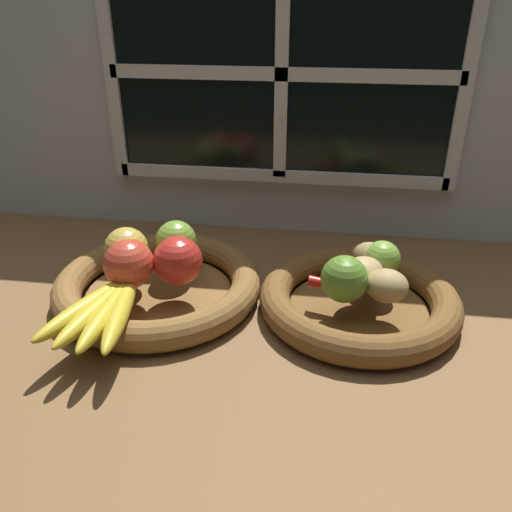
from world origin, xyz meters
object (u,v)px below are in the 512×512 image
chili_pepper (349,287)px  apple_red_right (178,261)px  fruit_bowl_right (359,300)px  apple_green_back (176,241)px  apple_red_front (129,264)px  apple_golden_left (126,249)px  lime_far (382,259)px  potato_small (387,286)px  potato_back (374,259)px  lime_near (344,279)px  banana_bunch_front (104,308)px  potato_large (362,273)px  fruit_bowl_left (158,285)px

chili_pepper → apple_red_right: bearing=-168.2°
fruit_bowl_right → chili_pepper: bearing=-130.9°
fruit_bowl_right → chili_pepper: (-1.82, -2.10, 3.39)cm
apple_green_back → apple_red_right: bearing=-71.8°
apple_red_front → apple_golden_left: (-2.39, 5.14, -0.27)cm
fruit_bowl_right → apple_red_right: apple_red_right is taller
apple_red_front → chili_pepper: (32.48, 2.62, -2.83)cm
lime_far → apple_red_front: bearing=-166.8°
apple_golden_left → potato_small: 40.24cm
fruit_bowl_right → chili_pepper: chili_pepper is taller
apple_red_front → apple_green_back: size_ratio=1.12×
apple_golden_left → lime_far: bearing=5.2°
potato_back → lime_near: bearing=-119.0°
fruit_bowl_right → chili_pepper: 4.38cm
lime_far → chili_pepper: bearing=-128.9°
banana_bunch_front → potato_large: (34.91, 13.16, 0.99)cm
banana_bunch_front → potato_back: size_ratio=2.55×
potato_large → chili_pepper: (-1.82, -2.10, -1.40)cm
apple_golden_left → chili_pepper: (34.86, -2.53, -2.56)cm
fruit_bowl_left → banana_bunch_front: 14.04cm
potato_large → lime_far: 5.19cm
potato_large → lime_near: size_ratio=1.04×
chili_pepper → banana_bunch_front: bearing=-151.0°
fruit_bowl_right → apple_red_front: apple_red_front is taller
apple_golden_left → apple_red_right: bearing=-18.4°
potato_back → potato_small: size_ratio=1.28×
chili_pepper → fruit_bowl_left: bearing=-173.5°
fruit_bowl_right → potato_back: size_ratio=3.90×
apple_red_front → chili_pepper: apple_red_front is taller
potato_back → fruit_bowl_left: bearing=-172.2°
apple_green_back → banana_bunch_front: bearing=-105.8°
apple_red_right → potato_back: apple_red_right is taller
potato_back → lime_far: (1.07, -0.55, 0.36)cm
apple_red_front → potato_large: bearing=7.8°
apple_golden_left → lime_far: apple_golden_left is taller
apple_red_right → banana_bunch_front: 13.14cm
apple_red_front → banana_bunch_front: bearing=-94.2°
apple_red_right → potato_small: bearing=-1.3°
apple_golden_left → potato_back: 39.03cm
apple_red_right → chili_pepper: bearing=1.3°
apple_red_right → apple_green_back: 7.84cm
apple_golden_left → apple_green_back: (6.85, 4.36, -0.13)cm
potato_back → chili_pepper: potato_back is taller
apple_red_right → lime_far: (30.56, 6.74, -0.89)cm
apple_red_front → lime_far: apple_red_front is taller
potato_large → lime_far: bearing=52.1°
fruit_bowl_right → lime_far: lime_far is taller
chili_pepper → apple_green_back: bearing=176.7°
apple_red_front → potato_back: bearing=14.4°
apple_red_front → potato_back: size_ratio=0.96×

